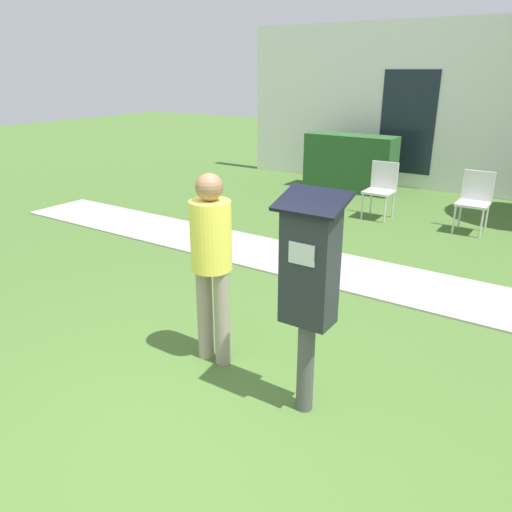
% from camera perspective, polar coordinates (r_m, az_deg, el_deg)
% --- Properties ---
extents(ground_plane, '(40.00, 40.00, 0.00)m').
position_cam_1_polar(ground_plane, '(3.51, -6.24, -20.42)').
color(ground_plane, '#476B2D').
extents(sidewalk, '(12.00, 1.10, 0.02)m').
position_cam_1_polar(sidewalk, '(5.98, 13.94, -2.56)').
color(sidewalk, '#A3A099').
rests_on(sidewalk, ground).
extents(building_facade, '(10.00, 0.26, 3.20)m').
position_cam_1_polar(building_facade, '(10.51, 24.81, 14.93)').
color(building_facade, white).
rests_on(building_facade, ground).
extents(parking_meter, '(0.44, 0.31, 1.59)m').
position_cam_1_polar(parking_meter, '(3.27, 6.09, -2.52)').
color(parking_meter, '#4C4C4C').
rests_on(parking_meter, ground).
extents(person_standing, '(0.32, 0.32, 1.58)m').
position_cam_1_polar(person_standing, '(3.90, -5.10, 0.00)').
color(person_standing, gray).
rests_on(person_standing, ground).
extents(outdoor_chair_left, '(0.44, 0.44, 0.90)m').
position_cam_1_polar(outdoor_chair_left, '(8.43, 14.14, 7.83)').
color(outdoor_chair_left, silver).
rests_on(outdoor_chair_left, ground).
extents(outdoor_chair_middle, '(0.44, 0.44, 0.90)m').
position_cam_1_polar(outdoor_chair_middle, '(8.10, 23.74, 6.22)').
color(outdoor_chair_middle, silver).
rests_on(outdoor_chair_middle, ground).
extents(hedge_row, '(1.78, 0.60, 1.10)m').
position_cam_1_polar(hedge_row, '(10.28, 10.68, 10.41)').
color(hedge_row, '#285628').
rests_on(hedge_row, ground).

